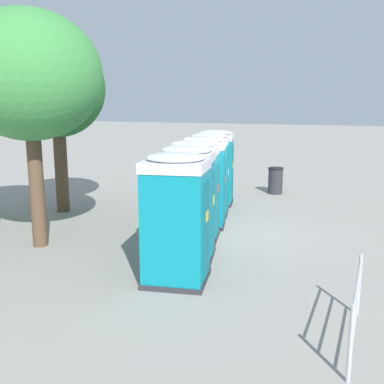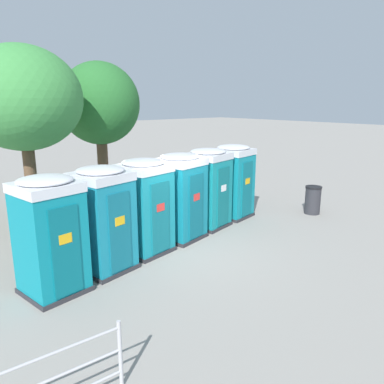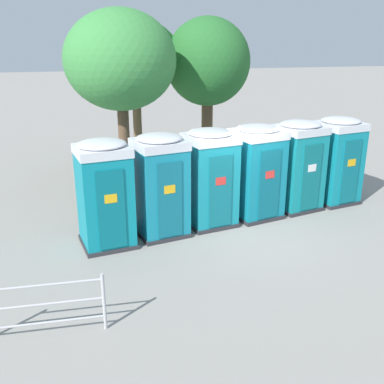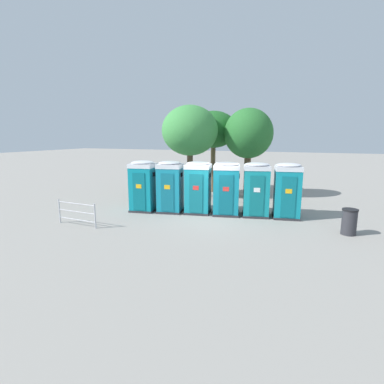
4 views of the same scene
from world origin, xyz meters
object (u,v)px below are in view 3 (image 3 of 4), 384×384
object	(u,v)px
portapotty_3	(257,171)
event_barrier	(41,306)
portapotty_0	(105,193)
street_tree_1	(135,55)
portapotty_2	(210,177)
portapotty_4	(298,165)
street_tree_0	(120,61)
street_tree_2	(208,63)
portapotty_5	(337,160)
portapotty_1	(160,185)

from	to	relation	value
portapotty_3	event_barrier	size ratio (longest dim) A/B	1.23
portapotty_0	street_tree_1	bearing A→B (deg)	75.48
portapotty_2	street_tree_1	bearing A→B (deg)	100.87
portapotty_4	street_tree_0	distance (m)	6.04
portapotty_2	street_tree_2	distance (m)	5.79
event_barrier	portapotty_2	bearing A→B (deg)	44.39
portapotty_4	portapotty_3	bearing A→B (deg)	-167.79
portapotty_5	portapotty_4	bearing A→B (deg)	-170.74
street_tree_0	street_tree_2	size ratio (longest dim) A/B	1.03
portapotty_0	street_tree_1	xyz separation A→B (m)	(1.63, 6.28, 2.84)
portapotty_0	portapotty_4	bearing A→B (deg)	11.59
portapotty_1	portapotty_4	world-z (taller)	same
portapotty_1	street_tree_1	xyz separation A→B (m)	(0.27, 5.97, 2.84)
portapotty_2	street_tree_0	xyz separation A→B (m)	(-1.82, 3.37, 2.75)
street_tree_0	event_barrier	xyz separation A→B (m)	(-2.18, -7.29, -3.46)
street_tree_0	portapotty_0	bearing A→B (deg)	-102.68
portapotty_1	street_tree_1	size ratio (longest dim) A/B	0.47
street_tree_0	event_barrier	world-z (taller)	street_tree_0
portapotty_3	street_tree_1	xyz separation A→B (m)	(-2.46, 5.45, 2.84)
portapotty_1	portapotty_3	size ratio (longest dim) A/B	1.00
portapotty_3	street_tree_1	bearing A→B (deg)	114.31
portapotty_3	street_tree_0	world-z (taller)	street_tree_0
portapotty_2	event_barrier	distance (m)	5.64
portapotty_2	event_barrier	size ratio (longest dim) A/B	1.23
portapotty_5	street_tree_0	xyz separation A→B (m)	(-5.92, 2.64, 2.75)
portapotty_1	street_tree_1	bearing A→B (deg)	87.43
portapotty_1	portapotty_0	bearing A→B (deg)	-167.48
portapotty_0	street_tree_1	world-z (taller)	street_tree_1
portapotty_0	street_tree_0	world-z (taller)	street_tree_0
portapotty_1	portapotty_2	xyz separation A→B (m)	(1.36, 0.31, -0.00)
portapotty_1	portapotty_2	size ratio (longest dim) A/B	1.00
portapotty_4	street_tree_0	bearing A→B (deg)	147.79
portapotty_5	event_barrier	size ratio (longest dim) A/B	1.23
portapotty_1	portapotty_5	xyz separation A→B (m)	(5.46, 1.04, 0.00)
portapotty_3	portapotty_2	bearing A→B (deg)	-171.30
portapotty_0	street_tree_2	size ratio (longest dim) A/B	0.47
portapotty_2	event_barrier	xyz separation A→B (m)	(-4.00, -3.91, -0.72)
portapotty_3	portapotty_1	bearing A→B (deg)	-169.18
street_tree_0	street_tree_1	bearing A→B (deg)	72.35
street_tree_1	event_barrier	bearing A→B (deg)	-106.91
portapotty_3	street_tree_0	distance (m)	5.26
portapotty_1	portapotty_3	bearing A→B (deg)	10.82
portapotty_4	portapotty_5	size ratio (longest dim) A/B	1.00
street_tree_2	event_barrier	xyz separation A→B (m)	(-5.36, -8.92, -3.28)
portapotty_2	street_tree_2	bearing A→B (deg)	74.75
street_tree_0	portapotty_5	bearing A→B (deg)	-24.05
portapotty_1	event_barrier	world-z (taller)	portapotty_1
portapotty_1	portapotty_3	distance (m)	2.78
portapotty_5	street_tree_2	size ratio (longest dim) A/B	0.47
street_tree_0	street_tree_1	xyz separation A→B (m)	(0.73, 2.29, 0.09)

